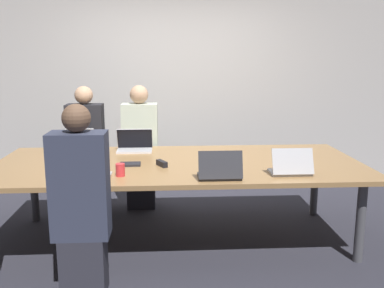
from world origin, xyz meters
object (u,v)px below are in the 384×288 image
Objects in this scene: person_far_midleft at (140,149)px; person_near_left at (81,205)px; laptop_far_midleft at (135,145)px; person_far_left at (86,151)px; laptop_near_left at (91,171)px; stapler at (162,164)px; cup_near_left at (120,170)px; laptop_near_right at (291,167)px; laptop_near_midright at (220,171)px; laptop_far_left at (79,144)px; cup_far_left at (100,147)px.

person_far_midleft is 1.01× the size of person_near_left.
person_far_left is at bearing 144.90° from laptop_far_midleft.
laptop_near_left is 0.68m from stapler.
laptop_near_right is (1.41, -0.04, 0.01)m from cup_near_left.
person_far_left is (-0.29, 1.86, 0.00)m from person_near_left.
laptop_near_midright is 0.65m from stapler.
person_far_midleft is 1.40m from cup_near_left.
laptop_far_midleft is 1.17× the size of laptop_far_left.
laptop_near_left is at bearing -74.45° from laptop_far_left.
person_far_left is at bearing 87.89° from laptop_far_left.
laptop_far_left is 0.90× the size of laptop_near_midright.
laptop_near_midright is at bearing -161.75° from person_near_left.
stapler is at bearing -46.98° from cup_far_left.
laptop_near_right is 2.21× the size of stapler.
person_near_left is 15.96× the size of cup_far_left.
laptop_far_left is 3.55× the size of cup_far_left.
laptop_far_left is (-0.62, -0.34, 0.14)m from person_far_midleft.
person_far_midleft is 9.23× the size of stapler.
cup_near_left is (-0.05, -0.97, -0.02)m from laptop_far_midleft.
laptop_near_midright is (-0.61, -0.10, 0.00)m from laptop_near_right.
person_near_left is at bearing -80.99° from person_far_left.
person_far_midleft is at bearing 85.76° from laptop_far_midleft.
laptop_near_left is at bearing -173.19° from stapler.
cup_near_left reaches higher than stapler.
person_near_left is 9.17× the size of stapler.
cup_far_left is (-0.09, 1.07, -0.02)m from laptop_near_left.
person_far_left reaches higher than laptop_near_left.
person_near_left reaches higher than cup_far_left.
person_near_left is 1.10m from laptop_near_midright.
person_near_left is at bearing -152.93° from stapler.
cup_near_left is 0.33× the size of laptop_far_left.
laptop_near_right is at bearing -29.26° from laptop_far_left.
laptop_far_left is at bearing -41.53° from laptop_near_midright.
laptop_near_right is 2.41m from person_far_left.
laptop_near_midright reaches higher than cup_far_left.
laptop_far_midleft is 0.36m from cup_far_left.
laptop_far_left reaches higher than laptop_near_right.
person_near_left is (-0.28, -1.45, -0.15)m from laptop_far_midleft.
cup_near_left is at bearing -115.95° from person_near_left.
person_far_midleft is at bearing -47.07° from laptop_near_right.
stapler is (0.29, -0.67, -0.04)m from laptop_far_midleft.
person_far_left is (0.01, 0.33, -0.14)m from laptop_far_left.
laptop_far_midleft is 1.05× the size of laptop_near_midright.
person_far_left is at bearing -178.85° from person_far_midleft.
laptop_near_left is at bearing -78.28° from person_far_left.
laptop_near_right is 1.08× the size of laptop_far_left.
laptop_near_left is at bearing -162.51° from cup_near_left.
cup_near_left is 0.68× the size of stapler.
laptop_near_right is at bearing -178.91° from laptop_near_left.
laptop_far_left is at bearing 112.60° from stapler.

